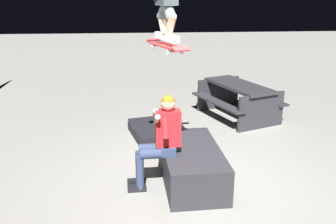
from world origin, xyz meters
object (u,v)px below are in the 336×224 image
object	(u,v)px
ledge_box_main	(191,164)
picnic_table_back	(238,95)
kicker_ramp	(160,134)
person_sitting_on_ledge	(160,137)
skateboard	(167,46)

from	to	relation	value
ledge_box_main	picnic_table_back	world-z (taller)	picnic_table_back
kicker_ramp	picnic_table_back	world-z (taller)	picnic_table_back
ledge_box_main	picnic_table_back	size ratio (longest dim) A/B	0.77
person_sitting_on_ledge	picnic_table_back	world-z (taller)	person_sitting_on_ledge
person_sitting_on_ledge	kicker_ramp	size ratio (longest dim) A/B	0.99
person_sitting_on_ledge	ledge_box_main	bearing A→B (deg)	-73.02
kicker_ramp	ledge_box_main	bearing A→B (deg)	-169.03
person_sitting_on_ledge	kicker_ramp	xyz separation A→B (m)	(1.90, -0.12, -0.71)
picnic_table_back	kicker_ramp	bearing A→B (deg)	119.48
kicker_ramp	skateboard	bearing A→B (deg)	179.51
person_sitting_on_ledge	picnic_table_back	xyz separation A→B (m)	(2.90, -1.89, -0.26)
ledge_box_main	kicker_ramp	distance (m)	1.80
ledge_box_main	person_sitting_on_ledge	world-z (taller)	person_sitting_on_ledge
person_sitting_on_ledge	skateboard	distance (m)	1.24
picnic_table_back	person_sitting_on_ledge	bearing A→B (deg)	146.92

